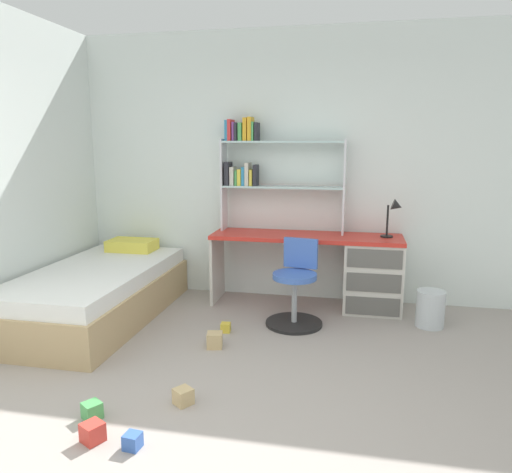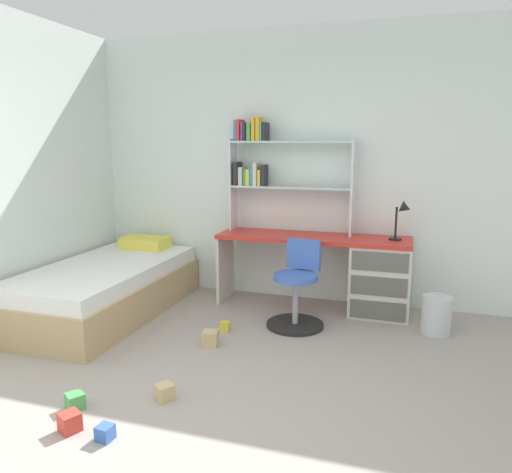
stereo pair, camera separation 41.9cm
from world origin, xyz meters
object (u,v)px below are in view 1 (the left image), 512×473
desk_lamp (395,212)px  bed_platform (97,293)px  bookshelf_hutch (263,163)px  toy_block_natural_0 (183,396)px  waste_bin (430,309)px  toy_block_natural_5 (215,340)px  toy_block_green_2 (92,410)px  desk (355,269)px  swivel_chair (295,292)px  toy_block_blue_3 (133,441)px  toy_block_red_4 (93,432)px  toy_block_yellow_1 (226,328)px

desk_lamp → bed_platform: desk_lamp is taller
bookshelf_hutch → toy_block_natural_0: bookshelf_hutch is taller
waste_bin → toy_block_natural_5: bearing=-154.9°
bed_platform → toy_block_green_2: 1.81m
bookshelf_hutch → waste_bin: 2.14m
bed_platform → toy_block_natural_5: bearing=-18.6°
toy_block_natural_5 → desk: bearing=47.1°
desk_lamp → toy_block_green_2: 3.16m
bookshelf_hutch → toy_block_natural_5: bookshelf_hutch is taller
waste_bin → bed_platform: bearing=-172.5°
bookshelf_hutch → swivel_chair: bookshelf_hutch is taller
waste_bin → toy_block_green_2: size_ratio=3.31×
toy_block_natural_5 → toy_block_blue_3: bearing=-92.6°
toy_block_blue_3 → bookshelf_hutch: bearing=85.8°
swivel_chair → bed_platform: bearing=-173.2°
toy_block_green_2 → toy_block_blue_3: size_ratio=1.16×
bed_platform → toy_block_red_4: bearing=-61.4°
toy_block_green_2 → toy_block_blue_3: (0.37, -0.22, -0.01)m
desk → swivel_chair: swivel_chair is taller
desk → toy_block_red_4: size_ratio=17.34×
toy_block_natural_0 → toy_block_natural_5: bearing=93.3°
bookshelf_hutch → toy_block_red_4: (-0.45, -2.69, -1.38)m
toy_block_yellow_1 → toy_block_natural_5: bearing=-90.4°
bookshelf_hutch → toy_block_natural_5: size_ratio=10.27×
toy_block_natural_0 → toy_block_yellow_1: bearing=92.3°
toy_block_blue_3 → toy_block_red_4: toy_block_red_4 is taller
desk_lamp → swivel_chair: (-0.88, -0.54, -0.69)m
desk → swivel_chair: (-0.53, -0.54, -0.10)m
desk_lamp → toy_block_blue_3: bearing=-120.6°
toy_block_red_4 → swivel_chair: bearing=66.2°
toy_block_blue_3 → bed_platform: bearing=124.1°
swivel_chair → toy_block_red_4: (-0.89, -2.01, -0.25)m
toy_block_natural_0 → waste_bin: bearing=44.7°
toy_block_blue_3 → toy_block_natural_5: (0.06, 1.37, 0.02)m
desk_lamp → bed_platform: bearing=-164.4°
toy_block_yellow_1 → toy_block_blue_3: (-0.06, -1.71, 0.00)m
swivel_chair → toy_block_natural_5: swivel_chair is taller
toy_block_natural_0 → toy_block_green_2: (-0.49, -0.27, -0.00)m
toy_block_red_4 → toy_block_yellow_1: bearing=79.6°
toy_block_natural_0 → desk: bearing=63.0°
bookshelf_hutch → toy_block_blue_3: bearing=-94.2°
bookshelf_hutch → desk_lamp: bearing=-5.9°
desk → bed_platform: (-2.39, -0.76, -0.16)m
toy_block_green_2 → desk: bearing=56.6°
toy_block_green_2 → toy_block_blue_3: bearing=-31.1°
desk_lamp → bed_platform: size_ratio=0.18×
swivel_chair → toy_block_blue_3: bearing=-107.5°
desk_lamp → toy_block_red_4: 3.25m
desk_lamp → toy_block_blue_3: (-1.52, -2.57, -0.95)m
desk_lamp → toy_block_natural_0: size_ratio=3.66×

